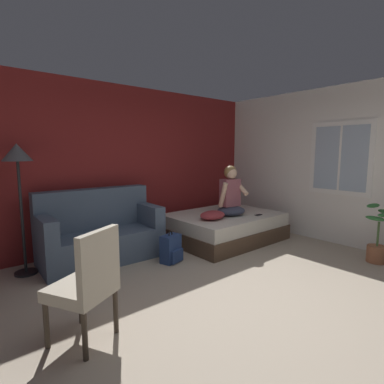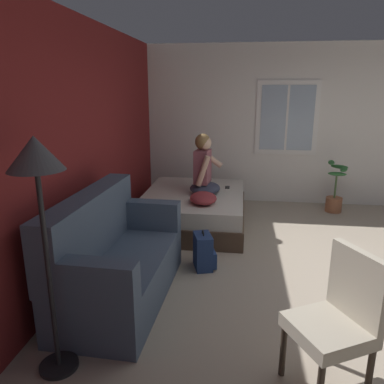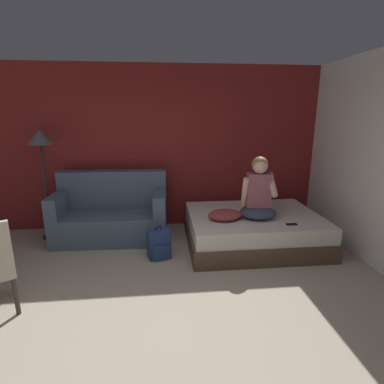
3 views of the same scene
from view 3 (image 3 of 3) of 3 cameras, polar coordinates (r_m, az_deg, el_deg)
ground_plane at (r=2.99m, az=-8.83°, el=-25.67°), size 40.00×40.00×0.00m
wall_back_accent at (r=5.18m, az=-7.94°, el=8.23°), size 10.71×0.16×2.70m
bed at (r=4.63m, az=11.54°, el=-6.98°), size 1.96×1.49×0.48m
couch at (r=4.90m, az=-14.96°, el=-4.02°), size 1.73×0.88×1.04m
person_seated at (r=4.31m, az=12.54°, el=-0.28°), size 0.57×0.50×0.88m
backpack at (r=4.17m, az=-6.30°, el=-9.89°), size 0.34×0.30×0.46m
throw_pillow at (r=4.23m, az=6.28°, el=-4.35°), size 0.53×0.43×0.14m
cell_phone at (r=4.25m, az=18.44°, el=-5.86°), size 0.15×0.07×0.01m
floor_lamp at (r=5.04m, az=-26.81°, el=7.51°), size 0.36×0.36×1.70m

